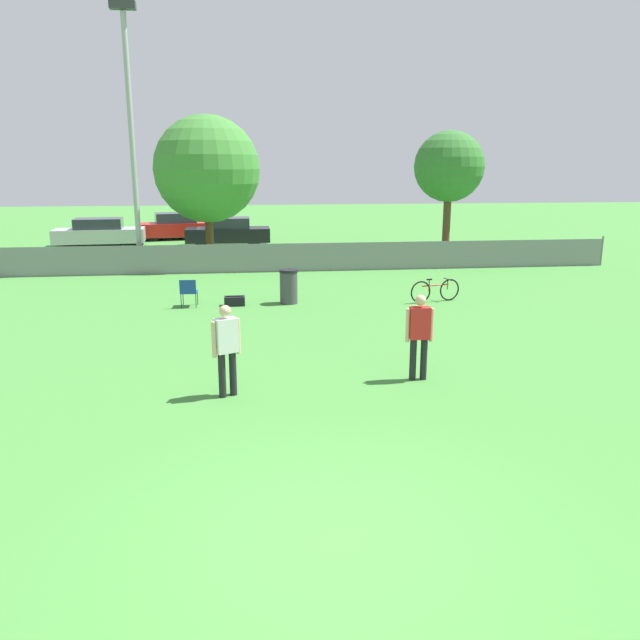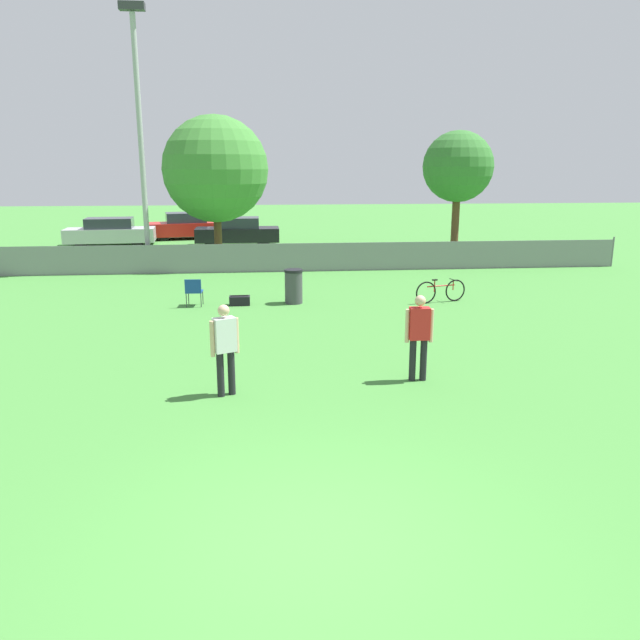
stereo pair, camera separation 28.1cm
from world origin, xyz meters
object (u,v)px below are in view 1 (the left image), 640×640
tree_near_pole (207,169)px  parked_car_red (176,227)px  frisbee_disc (232,346)px  parked_car_dark (228,232)px  tree_far_right (449,167)px  trash_bin (289,286)px  light_pole (131,121)px  bicycle_sideline (435,290)px  gear_bag_sideline (235,301)px  player_receiver_white (226,345)px  player_defender_red (419,332)px  folding_chair_sideline (189,291)px  parked_car_silver (99,233)px

tree_near_pole → parked_car_red: bearing=103.9°
frisbee_disc → parked_car_dark: parked_car_dark is taller
tree_far_right → trash_bin: tree_far_right is taller
tree_far_right → parked_car_dark: 11.91m
light_pole → parked_car_red: 12.17m
bicycle_sideline → gear_bag_sideline: bearing=164.1°
player_receiver_white → frisbee_disc: player_receiver_white is taller
frisbee_disc → tree_far_right: bearing=53.3°
light_pole → bicycle_sideline: light_pole is taller
parked_car_red → player_defender_red: bearing=-85.1°
folding_chair_sideline → parked_car_red: bearing=-80.8°
frisbee_disc → trash_bin: trash_bin is taller
tree_near_pole → parked_car_dark: tree_near_pole is taller
parked_car_silver → trash_bin: bearing=-64.6°
parked_car_dark → light_pole: bearing=-112.1°
folding_chair_sideline → parked_car_silver: (-5.68, 14.88, 0.20)m
light_pole → tree_near_pole: (2.59, 1.65, -1.73)m
light_pole → tree_far_right: 12.70m
player_receiver_white → bicycle_sideline: player_receiver_white is taller
player_receiver_white → parked_car_dark: player_receiver_white is taller
frisbee_disc → gear_bag_sideline: 4.34m
light_pole → folding_chair_sideline: bearing=-69.8°
tree_near_pole → parked_car_dark: (0.59, 6.21, -3.17)m
parked_car_dark → trash_bin: bearing=-81.6°
gear_bag_sideline → parked_car_silver: bearing=115.3°
tree_near_pole → folding_chair_sideline: bearing=-91.7°
light_pole → frisbee_disc: light_pole is taller
frisbee_disc → player_defender_red: bearing=-36.7°
gear_bag_sideline → parked_car_silver: (-7.00, 14.83, 0.55)m
light_pole → bicycle_sideline: bearing=-34.0°
frisbee_disc → gear_bag_sideline: bearing=89.8°
tree_near_pole → player_receiver_white: tree_near_pole is taller
tree_far_right → player_defender_red: tree_far_right is taller
frisbee_disc → parked_car_red: parked_car_red is taller
player_receiver_white → gear_bag_sideline: size_ratio=2.78×
player_defender_red → trash_bin: 7.42m
trash_bin → bicycle_sideline: bearing=-4.1°
tree_near_pole → player_defender_red: tree_near_pole is taller
tree_near_pole → trash_bin: size_ratio=5.87×
player_receiver_white → parked_car_silver: player_receiver_white is taller
tree_near_pole → light_pole: bearing=-147.4°
frisbee_disc → parked_car_dark: (-0.47, 18.55, 0.69)m
tree_far_right → frisbee_disc: bearing=-126.7°
player_defender_red → parked_car_dark: size_ratio=0.39×
tree_far_right → player_defender_red: 15.81m
tree_far_right → trash_bin: (-7.25, -7.46, -3.43)m
parked_car_silver → parked_car_red: 4.45m
folding_chair_sideline → parked_car_dark: parked_car_dark is taller
gear_bag_sideline → parked_car_red: 17.84m
parked_car_red → parked_car_dark: (2.95, -3.28, -0.00)m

